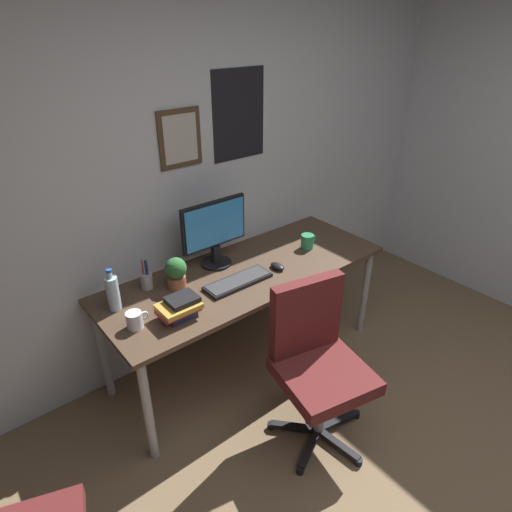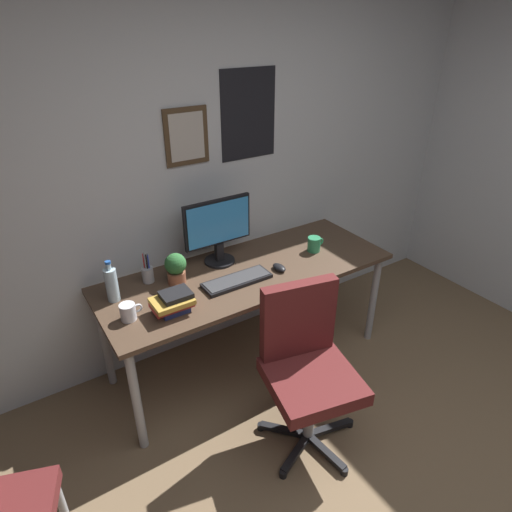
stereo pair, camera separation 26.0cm
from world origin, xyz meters
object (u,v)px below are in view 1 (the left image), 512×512
at_px(office_chair, 316,357).
at_px(pen_cup, 147,280).
at_px(water_bottle, 113,293).
at_px(computer_mouse, 277,266).
at_px(book_stack_left, 179,307).
at_px(keyboard, 238,281).
at_px(coffee_mug_far, 135,320).
at_px(monitor, 214,231).
at_px(potted_plant, 176,272).
at_px(coffee_mug_near, 308,241).

xyz_separation_m(office_chair, pen_cup, (-0.52, 0.91, 0.26)).
height_order(office_chair, water_bottle, water_bottle).
relative_size(office_chair, computer_mouse, 8.64).
bearing_deg(book_stack_left, water_bottle, 129.81).
height_order(water_bottle, book_stack_left, water_bottle).
distance_m(keyboard, water_bottle, 0.73).
height_order(office_chair, coffee_mug_far, office_chair).
height_order(office_chair, monitor, monitor).
bearing_deg(computer_mouse, coffee_mug_far, 179.28).
bearing_deg(monitor, pen_cup, 178.06).
distance_m(office_chair, keyboard, 0.65).
bearing_deg(computer_mouse, pen_cup, 156.93).
bearing_deg(potted_plant, coffee_mug_near, -7.77).
bearing_deg(coffee_mug_near, potted_plant, 172.23).
relative_size(coffee_mug_far, pen_cup, 0.61).
bearing_deg(potted_plant, coffee_mug_far, -150.90).
relative_size(keyboard, coffee_mug_near, 3.41).
relative_size(office_chair, water_bottle, 3.76).
bearing_deg(office_chair, pen_cup, 119.62).
height_order(keyboard, coffee_mug_far, coffee_mug_far).
height_order(coffee_mug_near, pen_cup, pen_cup).
bearing_deg(water_bottle, coffee_mug_far, -86.93).
bearing_deg(computer_mouse, book_stack_left, -176.07).
height_order(office_chair, potted_plant, office_chair).
xyz_separation_m(keyboard, book_stack_left, (-0.45, -0.07, 0.05)).
height_order(coffee_mug_far, potted_plant, potted_plant).
xyz_separation_m(monitor, potted_plant, (-0.34, -0.09, -0.13)).
xyz_separation_m(keyboard, coffee_mug_near, (0.65, 0.06, 0.04)).
xyz_separation_m(keyboard, pen_cup, (-0.45, 0.30, 0.04)).
xyz_separation_m(water_bottle, coffee_mug_far, (0.01, -0.22, -0.06)).
distance_m(keyboard, potted_plant, 0.38).
xyz_separation_m(water_bottle, pen_cup, (0.24, 0.08, -0.05)).
distance_m(office_chair, computer_mouse, 0.67).
bearing_deg(keyboard, book_stack_left, -170.83).
bearing_deg(monitor, potted_plant, -165.67).
relative_size(office_chair, keyboard, 2.21).
bearing_deg(office_chair, keyboard, 96.24).
relative_size(monitor, potted_plant, 2.36).
bearing_deg(keyboard, pen_cup, 146.42).
bearing_deg(computer_mouse, office_chair, -111.61).
xyz_separation_m(coffee_mug_far, potted_plant, (0.37, 0.20, 0.06)).
bearing_deg(monitor, coffee_mug_near, -19.37).
bearing_deg(keyboard, coffee_mug_near, 5.59).
distance_m(coffee_mug_near, book_stack_left, 1.11).
xyz_separation_m(coffee_mug_far, pen_cup, (0.22, 0.31, 0.01)).
relative_size(monitor, keyboard, 1.07).
bearing_deg(office_chair, potted_plant, 114.96).
bearing_deg(book_stack_left, computer_mouse, 3.93).
relative_size(potted_plant, book_stack_left, 0.90).
distance_m(keyboard, coffee_mug_far, 0.67).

